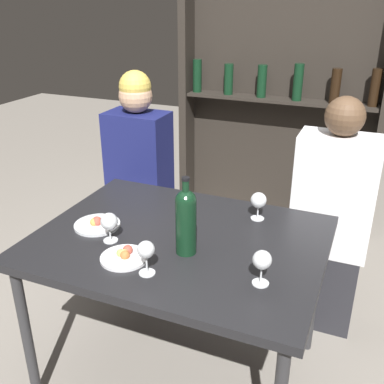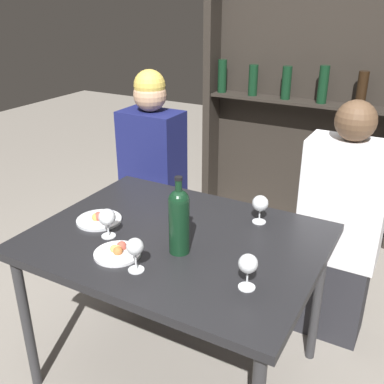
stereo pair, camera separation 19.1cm
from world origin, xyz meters
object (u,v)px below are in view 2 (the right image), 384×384
(wine_bottle, at_px, (179,219))
(food_plate_1, at_px, (99,219))
(wine_glass_1, at_px, (260,204))
(wine_glass_3, at_px, (135,248))
(wine_glass_0, at_px, (248,265))
(food_plate_0, at_px, (118,252))
(seated_person_right, at_px, (339,233))
(seated_person_left, at_px, (153,184))
(wine_glass_2, at_px, (107,218))

(wine_bottle, bearing_deg, food_plate_1, 173.82)
(wine_glass_1, xyz_separation_m, wine_glass_3, (-0.25, -0.57, 0.01))
(wine_glass_0, xyz_separation_m, food_plate_0, (-0.52, -0.04, -0.08))
(wine_bottle, distance_m, wine_glass_1, 0.43)
(wine_glass_1, bearing_deg, seated_person_right, 50.47)
(food_plate_1, height_order, seated_person_right, seated_person_right)
(wine_glass_3, bearing_deg, wine_bottle, 69.59)
(wine_bottle, xyz_separation_m, food_plate_0, (-0.20, -0.14, -0.13))
(wine_glass_0, xyz_separation_m, wine_glass_3, (-0.39, -0.10, 0.00))
(wine_glass_3, height_order, food_plate_0, wine_glass_3)
(seated_person_left, bearing_deg, food_plate_0, -64.41)
(seated_person_right, bearing_deg, wine_glass_0, -100.29)
(wine_glass_1, distance_m, wine_glass_3, 0.63)
(food_plate_0, distance_m, seated_person_left, 0.97)
(seated_person_left, relative_size, seated_person_right, 1.04)
(wine_bottle, xyz_separation_m, seated_person_right, (0.47, 0.73, -0.29))
(seated_person_right, bearing_deg, food_plate_0, -127.59)
(wine_bottle, relative_size, wine_glass_2, 2.53)
(wine_glass_0, distance_m, wine_glass_2, 0.64)
(wine_bottle, bearing_deg, seated_person_left, 129.90)
(wine_glass_2, height_order, food_plate_0, wine_glass_2)
(food_plate_0, xyz_separation_m, seated_person_left, (-0.42, 0.87, -0.12))
(food_plate_1, bearing_deg, seated_person_right, 36.96)
(food_plate_0, distance_m, food_plate_1, 0.30)
(wine_glass_3, relative_size, seated_person_left, 0.10)
(food_plate_0, height_order, seated_person_right, seated_person_right)
(wine_bottle, distance_m, food_plate_0, 0.27)
(wine_glass_3, bearing_deg, seated_person_right, 59.55)
(food_plate_0, height_order, seated_person_left, seated_person_left)
(wine_glass_0, distance_m, wine_glass_3, 0.40)
(wine_bottle, distance_m, food_plate_1, 0.46)
(wine_glass_1, height_order, wine_glass_3, wine_glass_3)
(wine_bottle, bearing_deg, wine_glass_3, -110.41)
(wine_glass_3, xyz_separation_m, food_plate_0, (-0.13, 0.05, -0.08))
(wine_glass_0, relative_size, wine_glass_2, 1.05)
(wine_glass_3, bearing_deg, food_plate_0, 157.14)
(food_plate_0, bearing_deg, wine_glass_0, 4.80)
(food_plate_0, bearing_deg, wine_glass_3, -22.86)
(wine_bottle, height_order, wine_glass_1, wine_bottle)
(wine_bottle, bearing_deg, wine_glass_1, 64.49)
(seated_person_left, bearing_deg, wine_glass_1, -23.77)
(wine_glass_0, relative_size, wine_glass_3, 0.99)
(wine_glass_3, distance_m, food_plate_1, 0.45)
(wine_glass_1, distance_m, food_plate_1, 0.71)
(wine_glass_0, xyz_separation_m, wine_glass_1, (-0.14, 0.48, -0.00))
(wine_bottle, relative_size, seated_person_right, 0.25)
(wine_glass_1, bearing_deg, seated_person_left, 156.23)
(wine_glass_3, relative_size, seated_person_right, 0.11)
(food_plate_0, height_order, food_plate_1, food_plate_1)
(food_plate_1, distance_m, seated_person_right, 1.15)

